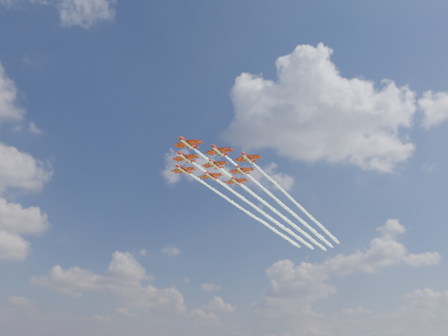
% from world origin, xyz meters
% --- Properties ---
extents(jet_lead, '(141.37, 74.09, 2.82)m').
position_xyz_m(jet_lead, '(52.38, 25.64, 79.58)').
color(jet_lead, '#B11009').
extents(jet_row2_port, '(141.37, 74.09, 2.82)m').
position_xyz_m(jet_row2_port, '(64.55, 24.15, 79.58)').
color(jet_row2_port, '#B11009').
extents(jet_row2_starb, '(141.37, 74.09, 2.82)m').
position_xyz_m(jet_row2_starb, '(58.38, 36.34, 79.58)').
color(jet_row2_starb, '#B11009').
extents(jet_row3_port, '(141.37, 74.09, 2.82)m').
position_xyz_m(jet_row3_port, '(76.73, 22.67, 79.58)').
color(jet_row3_port, '#B11009').
extents(jet_row3_centre, '(141.37, 74.09, 2.82)m').
position_xyz_m(jet_row3_centre, '(70.55, 34.85, 79.58)').
color(jet_row3_centre, '#B11009').
extents(jet_row3_starb, '(141.37, 74.09, 2.82)m').
position_xyz_m(jet_row3_starb, '(64.38, 47.03, 79.58)').
color(jet_row3_starb, '#B11009').
extents(jet_row4_port, '(141.37, 74.09, 2.82)m').
position_xyz_m(jet_row4_port, '(82.73, 33.36, 79.58)').
color(jet_row4_port, '#B11009').
extents(jet_row4_starb, '(141.37, 74.09, 2.82)m').
position_xyz_m(jet_row4_starb, '(76.56, 45.54, 79.58)').
color(jet_row4_starb, '#B11009').
extents(jet_tail, '(141.37, 74.09, 2.82)m').
position_xyz_m(jet_tail, '(88.73, 44.06, 79.58)').
color(jet_tail, '#B11009').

